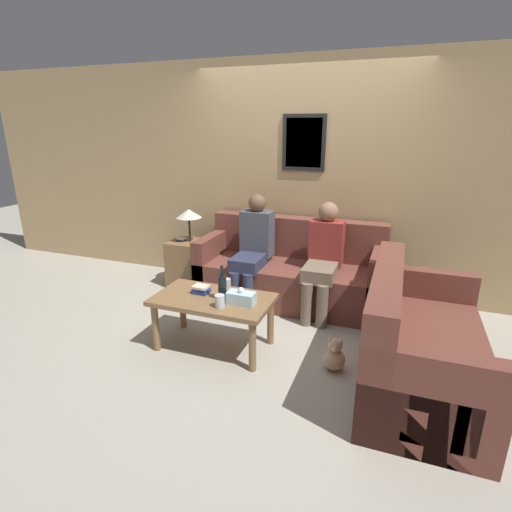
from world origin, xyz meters
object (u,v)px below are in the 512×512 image
couch_main (291,273)px  wine_bottle (222,287)px  teddy_bear (334,356)px  drinking_glass (220,301)px  person_left (253,246)px  couch_side (417,347)px  person_right (323,256)px  coffee_table (213,305)px

couch_main → wine_bottle: 1.29m
couch_main → teddy_bear: (0.71, -1.20, -0.19)m
teddy_bear → wine_bottle: bearing=-178.4°
wine_bottle → teddy_bear: 1.07m
drinking_glass → person_left: size_ratio=0.09×
drinking_glass → teddy_bear: 1.02m
couch_main → wine_bottle: size_ratio=6.54×
couch_side → person_left: 2.01m
wine_bottle → teddy_bear: bearing=1.6°
drinking_glass → teddy_bear: bearing=10.4°
couch_main → drinking_glass: couch_main is taller
couch_side → person_right: person_right is taller
wine_bottle → couch_side: bearing=1.5°
person_left → teddy_bear: size_ratio=4.23×
couch_side → wine_bottle: size_ratio=5.12×
person_left → couch_main: bearing=21.9°
person_right → person_left: bearing=178.1°
person_right → teddy_bear: person_right is taller
couch_side → wine_bottle: 1.58m
person_left → couch_side: bearing=-31.4°
couch_side → person_left: size_ratio=1.33×
couch_side → drinking_glass: size_ratio=14.86×
wine_bottle → person_left: bearing=97.0°
wine_bottle → coffee_table: bearing=174.2°
drinking_glass → teddy_bear: size_ratio=0.38×
drinking_glass → wine_bottle: bearing=106.4°
couch_main → person_right: bearing=-25.2°
wine_bottle → teddy_bear: wine_bottle is taller
couch_side → drinking_glass: (-1.52, -0.18, 0.21)m
coffee_table → person_right: 1.29m
couch_side → drinking_glass: 1.54m
couch_main → drinking_glass: size_ratio=18.97×
wine_bottle → drinking_glass: (0.04, -0.14, -0.06)m
teddy_bear → coffee_table: bearing=-179.0°
coffee_table → teddy_bear: 1.10m
coffee_table → drinking_glass: size_ratio=9.68×
coffee_table → teddy_bear: (1.06, 0.02, -0.28)m
teddy_bear → couch_main: bearing=120.4°
person_left → teddy_bear: bearing=-43.7°
couch_side → teddy_bear: (-0.60, -0.01, -0.20)m
wine_bottle → couch_main: bearing=78.2°
teddy_bear → drinking_glass: bearing=-169.6°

